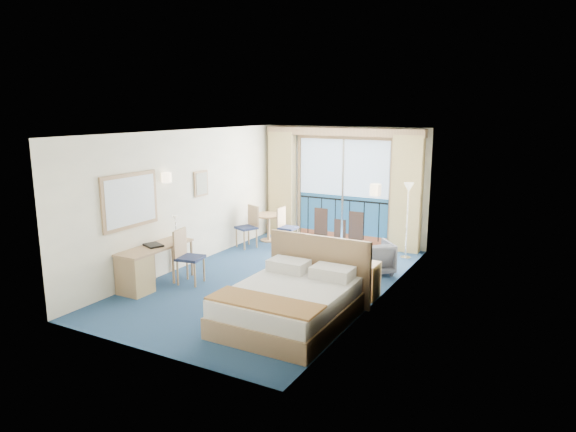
{
  "coord_description": "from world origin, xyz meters",
  "views": [
    {
      "loc": [
        4.54,
        -7.79,
        3.11
      ],
      "look_at": [
        0.18,
        0.2,
        1.19
      ],
      "focal_mm": 32.0,
      "sensor_mm": 36.0,
      "label": 1
    }
  ],
  "objects_px": {
    "armchair": "(374,257)",
    "table_chair_b": "(249,224)",
    "nightstand": "(364,280)",
    "bed": "(291,302)",
    "floor_lamp": "(408,202)",
    "desk": "(140,269)",
    "desk_chair": "(186,253)",
    "round_table": "(269,221)",
    "table_chair_a": "(285,224)"
  },
  "relations": [
    {
      "from": "desk_chair",
      "to": "floor_lamp",
      "type": "bearing_deg",
      "value": -52.09
    },
    {
      "from": "bed",
      "to": "round_table",
      "type": "xyz_separation_m",
      "value": [
        -2.72,
        3.94,
        0.18
      ]
    },
    {
      "from": "table_chair_a",
      "to": "table_chair_b",
      "type": "distance_m",
      "value": 0.82
    },
    {
      "from": "round_table",
      "to": "bed",
      "type": "bearing_deg",
      "value": -55.36
    },
    {
      "from": "round_table",
      "to": "table_chair_a",
      "type": "distance_m",
      "value": 0.59
    },
    {
      "from": "round_table",
      "to": "table_chair_b",
      "type": "height_order",
      "value": "table_chair_b"
    },
    {
      "from": "bed",
      "to": "table_chair_b",
      "type": "distance_m",
      "value": 4.33
    },
    {
      "from": "round_table",
      "to": "armchair",
      "type": "bearing_deg",
      "value": -20.76
    },
    {
      "from": "nightstand",
      "to": "table_chair_b",
      "type": "relative_size",
      "value": 0.63
    },
    {
      "from": "armchair",
      "to": "table_chair_b",
      "type": "height_order",
      "value": "table_chair_b"
    },
    {
      "from": "desk_chair",
      "to": "round_table",
      "type": "height_order",
      "value": "desk_chair"
    },
    {
      "from": "bed",
      "to": "armchair",
      "type": "xyz_separation_m",
      "value": [
        0.29,
        2.8,
        0.0
      ]
    },
    {
      "from": "bed",
      "to": "desk",
      "type": "distance_m",
      "value": 2.91
    },
    {
      "from": "desk",
      "to": "round_table",
      "type": "bearing_deg",
      "value": 87.43
    },
    {
      "from": "nightstand",
      "to": "table_chair_a",
      "type": "distance_m",
      "value": 3.56
    },
    {
      "from": "nightstand",
      "to": "round_table",
      "type": "xyz_separation_m",
      "value": [
        -3.3,
        2.44,
        0.19
      ]
    },
    {
      "from": "armchair",
      "to": "desk_chair",
      "type": "bearing_deg",
      "value": -3.69
    },
    {
      "from": "nightstand",
      "to": "bed",
      "type": "bearing_deg",
      "value": -111.02
    },
    {
      "from": "armchair",
      "to": "floor_lamp",
      "type": "bearing_deg",
      "value": -143.61
    },
    {
      "from": "bed",
      "to": "floor_lamp",
      "type": "distance_m",
      "value": 4.2
    },
    {
      "from": "desk",
      "to": "table_chair_a",
      "type": "height_order",
      "value": "table_chair_a"
    },
    {
      "from": "desk_chair",
      "to": "bed",
      "type": "bearing_deg",
      "value": -114.87
    },
    {
      "from": "armchair",
      "to": "desk",
      "type": "xyz_separation_m",
      "value": [
        -3.2,
        -2.89,
        0.08
      ]
    },
    {
      "from": "bed",
      "to": "armchair",
      "type": "relative_size",
      "value": 3.06
    },
    {
      "from": "desk",
      "to": "table_chair_b",
      "type": "height_order",
      "value": "table_chair_b"
    },
    {
      "from": "desk",
      "to": "table_chair_b",
      "type": "relative_size",
      "value": 1.59
    },
    {
      "from": "table_chair_b",
      "to": "bed",
      "type": "bearing_deg",
      "value": -25.0
    },
    {
      "from": "armchair",
      "to": "desk_chair",
      "type": "distance_m",
      "value": 3.53
    },
    {
      "from": "table_chair_b",
      "to": "armchair",
      "type": "bearing_deg",
      "value": 15.53
    },
    {
      "from": "armchair",
      "to": "round_table",
      "type": "distance_m",
      "value": 3.23
    },
    {
      "from": "desk",
      "to": "table_chair_b",
      "type": "xyz_separation_m",
      "value": [
        0.07,
        3.36,
        0.14
      ]
    },
    {
      "from": "armchair",
      "to": "round_table",
      "type": "height_order",
      "value": "round_table"
    },
    {
      "from": "armchair",
      "to": "table_chair_b",
      "type": "bearing_deg",
      "value": -50.16
    },
    {
      "from": "floor_lamp",
      "to": "table_chair_a",
      "type": "height_order",
      "value": "floor_lamp"
    },
    {
      "from": "desk",
      "to": "table_chair_a",
      "type": "bearing_deg",
      "value": 79.17
    },
    {
      "from": "round_table",
      "to": "desk_chair",
      "type": "bearing_deg",
      "value": -85.85
    },
    {
      "from": "nightstand",
      "to": "table_chair_b",
      "type": "bearing_deg",
      "value": 152.56
    },
    {
      "from": "armchair",
      "to": "desk_chair",
      "type": "relative_size",
      "value": 0.69
    },
    {
      "from": "bed",
      "to": "armchair",
      "type": "height_order",
      "value": "bed"
    },
    {
      "from": "floor_lamp",
      "to": "round_table",
      "type": "distance_m",
      "value": 3.37
    },
    {
      "from": "table_chair_b",
      "to": "desk_chair",
      "type": "bearing_deg",
      "value": -58.37
    },
    {
      "from": "floor_lamp",
      "to": "armchair",
      "type": "bearing_deg",
      "value": -102.08
    },
    {
      "from": "armchair",
      "to": "desk_chair",
      "type": "height_order",
      "value": "desk_chair"
    },
    {
      "from": "table_chair_a",
      "to": "desk_chair",
      "type": "bearing_deg",
      "value": 173.21
    },
    {
      "from": "round_table",
      "to": "table_chair_a",
      "type": "bearing_deg",
      "value": -18.86
    },
    {
      "from": "armchair",
      "to": "round_table",
      "type": "bearing_deg",
      "value": -62.29
    },
    {
      "from": "desk",
      "to": "desk_chair",
      "type": "distance_m",
      "value": 0.86
    },
    {
      "from": "nightstand",
      "to": "round_table",
      "type": "bearing_deg",
      "value": 143.54
    },
    {
      "from": "desk_chair",
      "to": "round_table",
      "type": "distance_m",
      "value": 3.31
    },
    {
      "from": "floor_lamp",
      "to": "desk_chair",
      "type": "bearing_deg",
      "value": -131.71
    }
  ]
}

